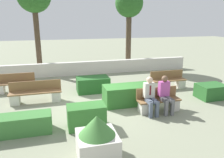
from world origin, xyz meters
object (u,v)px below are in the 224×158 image
at_px(bench_front, 158,103).
at_px(person_seated_woman, 165,92).
at_px(person_seated_man, 150,94).
at_px(planter_corner_left, 97,139).
at_px(bench_back, 15,85).
at_px(tree_center_left, 129,6).
at_px(bench_right_side, 168,82).
at_px(bench_left_side, 36,94).

distance_m(bench_front, person_seated_woman, 0.49).
relative_size(person_seated_man, planter_corner_left, 1.18).
relative_size(person_seated_man, person_seated_woman, 1.00).
distance_m(bench_back, person_seated_man, 6.40).
bearing_deg(tree_center_left, planter_corner_left, -113.18).
height_order(bench_right_side, bench_back, same).
xyz_separation_m(bench_left_side, tree_center_left, (5.91, 5.46, 3.83)).
bearing_deg(person_seated_man, bench_front, 17.89).
distance_m(bench_right_side, person_seated_woman, 2.98).
relative_size(bench_left_side, person_seated_man, 1.52).
distance_m(person_seated_man, tree_center_left, 8.65).
bearing_deg(person_seated_man, bench_left_side, 150.80).
height_order(planter_corner_left, tree_center_left, tree_center_left).
bearing_deg(bench_back, person_seated_woman, -42.82).
bearing_deg(planter_corner_left, bench_left_side, 110.96).
bearing_deg(bench_right_side, tree_center_left, 96.29).
distance_m(bench_front, bench_left_side, 4.95).
bearing_deg(planter_corner_left, bench_front, 39.28).
xyz_separation_m(bench_right_side, bench_back, (-7.21, 1.37, -0.00)).
height_order(person_seated_woman, planter_corner_left, person_seated_woman).
relative_size(bench_front, tree_center_left, 0.31).
xyz_separation_m(bench_back, planter_corner_left, (2.70, -6.02, 0.23)).
distance_m(bench_left_side, bench_back, 1.91).
relative_size(bench_left_side, person_seated_woman, 1.52).
relative_size(bench_back, person_seated_man, 1.30).
bearing_deg(bench_left_side, bench_front, -17.80).
distance_m(bench_right_side, bench_back, 7.34).
bearing_deg(person_seated_woman, bench_front, 143.20).
bearing_deg(bench_right_side, person_seated_woman, -118.42).
relative_size(person_seated_woman, planter_corner_left, 1.18).
xyz_separation_m(bench_back, person_seated_woman, (5.66, -3.88, 0.43)).
height_order(person_seated_man, planter_corner_left, person_seated_man).
relative_size(bench_right_side, bench_back, 1.00).
bearing_deg(bench_back, tree_center_left, 20.65).
bearing_deg(tree_center_left, person_seated_woman, -99.31).
bearing_deg(bench_left_side, planter_corner_left, -61.34).
bearing_deg(bench_front, bench_back, 145.64).
bearing_deg(bench_back, bench_front, -42.74).
bearing_deg(person_seated_man, person_seated_woman, -0.01).
relative_size(person_seated_woman, tree_center_left, 0.26).
height_order(bench_front, person_seated_woman, person_seated_woman).
bearing_deg(bench_right_side, bench_left_side, -174.48).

